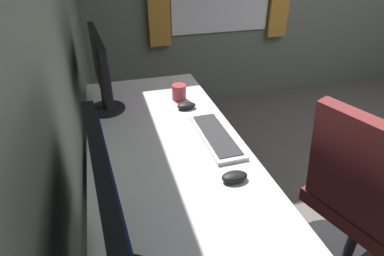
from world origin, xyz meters
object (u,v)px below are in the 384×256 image
object	(u,v)px
mouse_main	(235,177)
office_chair	(357,210)
monitor_secondary	(101,68)
coffee_mug	(179,92)
drawer_pedestal	(164,207)
monitor_primary	(112,223)
keyboard_main	(216,136)
mouse_spare	(186,106)

from	to	relation	value
mouse_main	office_chair	distance (m)	0.67
monitor_secondary	coffee_mug	size ratio (longest dim) A/B	4.32
drawer_pedestal	mouse_main	xyz separation A→B (m)	(-0.32, -0.23, 0.40)
drawer_pedestal	monitor_primary	size ratio (longest dim) A/B	1.28
drawer_pedestal	monitor_primary	xyz separation A→B (m)	(-0.64, 0.23, 0.63)
monitor_primary	mouse_main	distance (m)	0.60
keyboard_main	office_chair	distance (m)	0.74
mouse_main	mouse_spare	distance (m)	0.63
mouse_main	coffee_mug	size ratio (longest dim) A/B	0.85
coffee_mug	office_chair	xyz separation A→B (m)	(-0.82, -0.63, -0.32)
office_chair	mouse_spare	bearing A→B (deg)	41.93
drawer_pedestal	monitor_secondary	distance (m)	0.78
monitor_primary	keyboard_main	xyz separation A→B (m)	(0.63, -0.49, -0.24)
drawer_pedestal	mouse_spare	xyz separation A→B (m)	(0.32, -0.21, 0.40)
mouse_main	coffee_mug	xyz separation A→B (m)	(0.76, 0.03, 0.03)
keyboard_main	mouse_main	size ratio (longest dim) A/B	4.05
monitor_secondary	coffee_mug	bearing A→B (deg)	-86.54
mouse_spare	keyboard_main	bearing A→B (deg)	-170.39
monitor_secondary	monitor_primary	bearing A→B (deg)	179.26
mouse_spare	mouse_main	bearing A→B (deg)	-178.29
mouse_main	office_chair	bearing A→B (deg)	-95.95
monitor_secondary	mouse_spare	bearing A→B (deg)	-104.10
keyboard_main	coffee_mug	bearing A→B (deg)	8.06
monitor_secondary	office_chair	distance (m)	1.41
office_chair	monitor_primary	bearing A→B (deg)	104.00
coffee_mug	mouse_spare	bearing A→B (deg)	-175.84
keyboard_main	mouse_main	world-z (taller)	mouse_main
monitor_primary	office_chair	size ratio (longest dim) A/B	0.56
monitor_primary	keyboard_main	distance (m)	0.83
monitor_secondary	keyboard_main	size ratio (longest dim) A/B	1.25
monitor_primary	mouse_spare	bearing A→B (deg)	-24.35
drawer_pedestal	coffee_mug	size ratio (longest dim) A/B	5.69
keyboard_main	office_chair	world-z (taller)	office_chair
monitor_secondary	mouse_spare	xyz separation A→B (m)	(-0.11, -0.42, -0.22)
monitor_secondary	mouse_main	distance (m)	0.89
monitor_primary	office_chair	bearing A→B (deg)	-76.00
drawer_pedestal	monitor_secondary	xyz separation A→B (m)	(0.42, 0.21, 0.62)
office_chair	mouse_main	bearing A→B (deg)	84.05
drawer_pedestal	office_chair	distance (m)	0.92
office_chair	monitor_secondary	bearing A→B (deg)	52.53
monitor_secondary	office_chair	world-z (taller)	monitor_secondary
monitor_secondary	mouse_main	bearing A→B (deg)	-149.23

